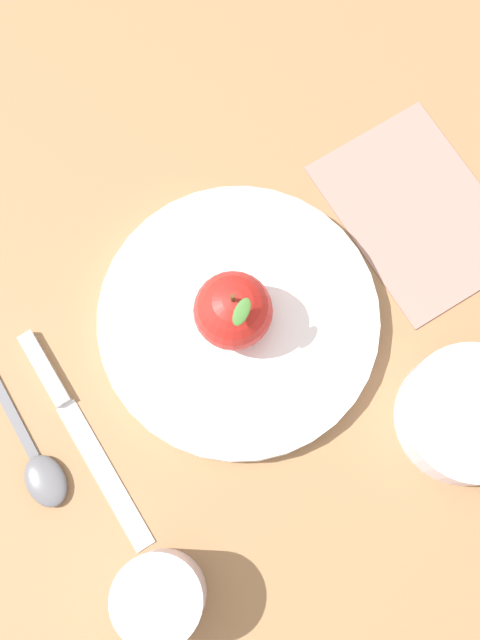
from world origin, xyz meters
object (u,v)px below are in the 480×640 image
(apple, at_px, (236,315))
(knife, at_px, (73,418))
(dinner_plate, at_px, (240,322))
(spoon, at_px, (36,461))
(linen_napkin, at_px, (417,211))
(side_bowl, at_px, (469,414))
(cup, at_px, (160,597))

(apple, height_order, knife, apple)
(dinner_plate, height_order, spoon, dinner_plate)
(dinner_plate, relative_size, linen_napkin, 1.34)
(linen_napkin, bearing_deg, dinner_plate, -87.00)
(linen_napkin, bearing_deg, spoon, -86.39)
(side_bowl, xyz_separation_m, cup, (-0.00, -0.30, 0.01))
(dinner_plate, bearing_deg, side_bowl, 36.24)
(apple, height_order, linen_napkin, apple)
(dinner_plate, xyz_separation_m, knife, (-0.00, -0.17, -0.01))
(dinner_plate, xyz_separation_m, apple, (0.00, -0.01, 0.04))
(knife, relative_size, spoon, 1.24)
(dinner_plate, distance_m, cup, 0.24)
(cup, height_order, spoon, cup)
(cup, distance_m, knife, 0.17)
(dinner_plate, height_order, cup, cup)
(knife, bearing_deg, side_bowl, 59.71)
(linen_napkin, bearing_deg, knife, -88.58)
(side_bowl, relative_size, cup, 1.65)
(side_bowl, relative_size, spoon, 0.68)
(side_bowl, distance_m, spoon, 0.38)
(side_bowl, bearing_deg, dinner_plate, -143.76)
(side_bowl, height_order, spoon, side_bowl)
(side_bowl, distance_m, knife, 0.35)
(apple, distance_m, linen_napkin, 0.21)
(apple, relative_size, cup, 1.13)
(dinner_plate, bearing_deg, cup, -45.80)
(knife, relative_size, linen_napkin, 1.16)
(dinner_plate, relative_size, cup, 3.51)
(cup, xyz_separation_m, knife, (-0.17, 0.00, -0.03))
(apple, bearing_deg, spoon, -86.14)
(side_bowl, bearing_deg, cup, -90.91)
(spoon, bearing_deg, dinner_plate, 94.19)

